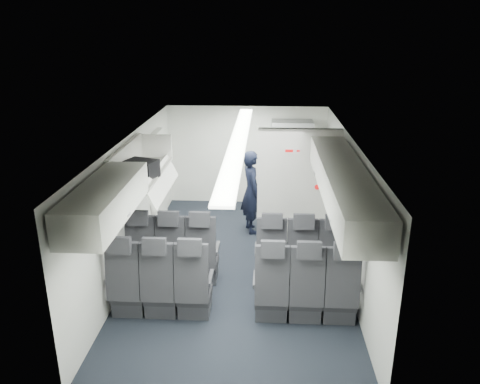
# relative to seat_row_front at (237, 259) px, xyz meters

# --- Properties ---
(cabin_shell) EXTENTS (3.41, 6.01, 2.16)m
(cabin_shell) POSITION_rel_seat_row_front_xyz_m (0.00, 0.53, 0.72)
(cabin_shell) COLOR black
(cabin_shell) RESTS_ON ground
(seat_row_front) EXTENTS (3.33, 0.56, 1.24)m
(seat_row_front) POSITION_rel_seat_row_front_xyz_m (0.00, 0.00, 0.00)
(seat_row_front) COLOR black
(seat_row_front) RESTS_ON cabin_shell
(seat_row_mid) EXTENTS (3.33, 0.56, 1.24)m
(seat_row_mid) POSITION_rel_seat_row_front_xyz_m (0.00, -0.90, 0.00)
(seat_row_mid) COLOR black
(seat_row_mid) RESTS_ON cabin_shell
(overhead_bin_left_rear) EXTENTS (0.53, 1.80, 0.40)m
(overhead_bin_left_rear) POSITION_rel_seat_row_front_xyz_m (-1.40, -1.47, 1.46)
(overhead_bin_left_rear) COLOR white
(overhead_bin_left_rear) RESTS_ON cabin_shell
(overhead_bin_left_front_open) EXTENTS (0.64, 1.70, 0.72)m
(overhead_bin_left_front_open) POSITION_rel_seat_row_front_xyz_m (-1.44, 0.28, 1.33)
(overhead_bin_left_front_open) COLOR #9E9E93
(overhead_bin_left_front_open) RESTS_ON cabin_shell
(overhead_bin_right_rear) EXTENTS (0.53, 1.80, 0.40)m
(overhead_bin_right_rear) POSITION_rel_seat_row_front_xyz_m (1.40, -1.47, 1.46)
(overhead_bin_right_rear) COLOR white
(overhead_bin_right_rear) RESTS_ON cabin_shell
(overhead_bin_right_front) EXTENTS (0.53, 1.70, 0.40)m
(overhead_bin_right_front) POSITION_rel_seat_row_front_xyz_m (1.40, 0.28, 1.46)
(overhead_bin_right_front) COLOR white
(overhead_bin_right_front) RESTS_ON cabin_shell
(bulkhead_partition) EXTENTS (1.40, 0.15, 2.13)m
(bulkhead_partition) POSITION_rel_seat_row_front_xyz_m (0.98, 1.33, 0.67)
(bulkhead_partition) COLOR silver
(bulkhead_partition) RESTS_ON cabin_shell
(galley_unit) EXTENTS (0.85, 0.52, 1.90)m
(galley_unit) POSITION_rel_seat_row_front_xyz_m (0.95, 3.25, 0.55)
(galley_unit) COLOR #939399
(galley_unit) RESTS_ON cabin_shell
(boarding_door) EXTENTS (0.12, 1.27, 1.86)m
(boarding_door) POSITION_rel_seat_row_front_xyz_m (-1.64, 2.09, 0.55)
(boarding_door) COLOR silver
(boarding_door) RESTS_ON cabin_shell
(flight_attendant) EXTENTS (0.54, 0.67, 1.59)m
(flight_attendant) POSITION_rel_seat_row_front_xyz_m (0.16, 1.97, 0.39)
(flight_attendant) COLOR black
(flight_attendant) RESTS_ON ground
(carry_on_bag) EXTENTS (0.51, 0.43, 0.26)m
(carry_on_bag) POSITION_rel_seat_row_front_xyz_m (-1.37, 0.05, 1.39)
(carry_on_bag) COLOR black
(carry_on_bag) RESTS_ON overhead_bin_left_front_open
(papers) EXTENTS (0.21, 0.09, 0.15)m
(papers) POSITION_rel_seat_row_front_xyz_m (0.35, 1.92, 0.67)
(papers) COLOR white
(papers) RESTS_ON flight_attendant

